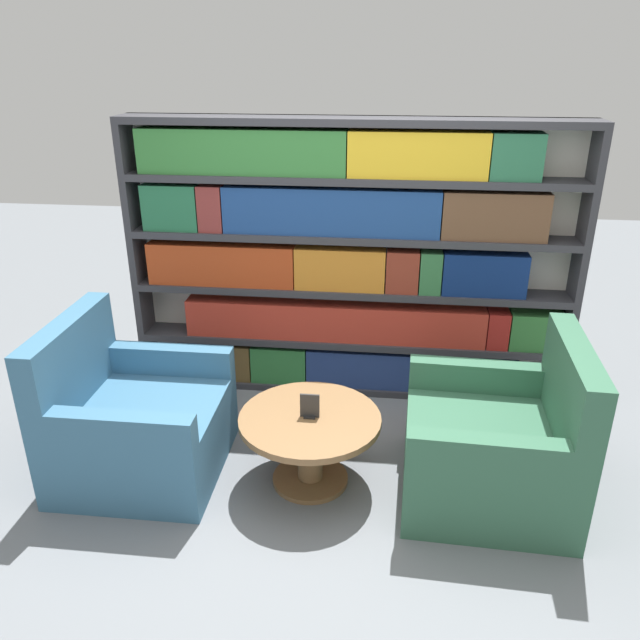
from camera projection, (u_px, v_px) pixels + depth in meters
name	position (u px, v px, depth m)	size (l,w,h in m)	color
ground_plane	(331.00, 498.00, 3.66)	(14.00, 14.00, 0.00)	slate
bookshelf	(347.00, 263.00, 4.49)	(3.20, 0.30, 2.01)	silver
armchair_left	(135.00, 423.00, 3.81)	(0.94, 0.95, 0.98)	#386684
armchair_right	(497.00, 447.00, 3.58)	(0.98, 0.99, 0.98)	#336047
coffee_table	(310.00, 435.00, 3.68)	(0.84, 0.84, 0.45)	brown
table_sign	(310.00, 407.00, 3.60)	(0.11, 0.06, 0.15)	black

